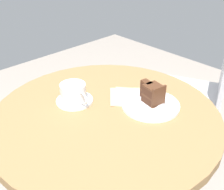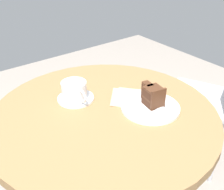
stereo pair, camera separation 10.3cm
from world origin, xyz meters
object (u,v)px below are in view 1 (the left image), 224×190
cake_plate (150,105)px  saucer (75,100)px  napkin (130,97)px  cake_slice (152,93)px  cafe_chair (204,86)px  teaspoon (74,93)px  coffee_cup (73,92)px  fork (153,111)px

cake_plate → saucer: bearing=-140.5°
saucer → napkin: saucer is taller
cake_slice → cafe_chair: 0.71m
saucer → cafe_chair: (0.11, 0.85, -0.22)m
teaspoon → cake_plate: bearing=-47.5°
coffee_cup → teaspoon: (-0.05, 0.04, -0.04)m
coffee_cup → cake_slice: bearing=44.0°
teaspoon → cafe_chair: (0.15, 0.82, -0.23)m
coffee_cup → fork: coffee_cup is taller
teaspoon → cake_slice: cake_slice is taller
teaspoon → cafe_chair: 0.87m
cake_plate → teaspoon: bearing=-149.6°
cake_plate → napkin: size_ratio=1.01×
coffee_cup → cafe_chair: cafe_chair is taller
cake_plate → napkin: bearing=-175.5°
fork → cafe_chair: size_ratio=0.18×
coffee_cup → cake_plate: (0.23, 0.20, -0.04)m
saucer → coffee_cup: bearing=-50.0°
coffee_cup → napkin: 0.23m
saucer → teaspoon: size_ratio=1.59×
coffee_cup → fork: 0.31m
teaspoon → cafe_chair: bearing=1.5°
cake_plate → cake_slice: bearing=113.9°
coffee_cup → cake_plate: 0.30m
coffee_cup → fork: size_ratio=0.84×
cake_slice → napkin: 0.11m
fork → napkin: fork is taller
fork → napkin: size_ratio=0.72×
cake_slice → saucer: bearing=-137.5°
fork → napkin: 0.14m
fork → cafe_chair: bearing=-172.7°
saucer → cafe_chair: cafe_chair is taller
saucer → cake_plate: size_ratio=0.65×
teaspoon → fork: size_ratio=0.58×
teaspoon → cake_slice: (0.27, 0.17, 0.04)m
cake_slice → fork: (0.05, -0.05, -0.03)m
coffee_cup → cake_plate: coffee_cup is taller
teaspoon → napkin: 0.23m
napkin → coffee_cup: bearing=-123.5°
cake_plate → napkin: (-0.10, -0.01, -0.00)m
saucer → coffee_cup: 0.04m
saucer → napkin: bearing=54.5°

